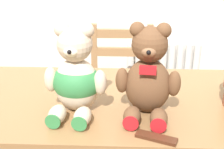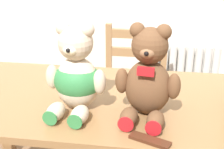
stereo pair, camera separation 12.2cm
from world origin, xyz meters
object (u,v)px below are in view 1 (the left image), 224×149
at_px(teddy_bear_right, 148,76).
at_px(chocolate_bar, 156,138).
at_px(wooden_chair_behind, 121,91).
at_px(teddy_bear_left, 76,77).

distance_m(teddy_bear_right, chocolate_bar, 0.25).
xyz_separation_m(teddy_bear_right, chocolate_bar, (0.02, -0.19, -0.15)).
relative_size(teddy_bear_right, chocolate_bar, 2.51).
xyz_separation_m(wooden_chair_behind, chocolate_bar, (0.13, -1.02, 0.30)).
distance_m(wooden_chair_behind, chocolate_bar, 1.07).
bearing_deg(teddy_bear_left, teddy_bear_right, -174.34).
relative_size(wooden_chair_behind, chocolate_bar, 6.01).
xyz_separation_m(teddy_bear_left, teddy_bear_right, (0.28, -0.00, 0.01)).
bearing_deg(wooden_chair_behind, teddy_bear_left, 78.24).
xyz_separation_m(wooden_chair_behind, teddy_bear_right, (0.11, -0.83, 0.46)).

